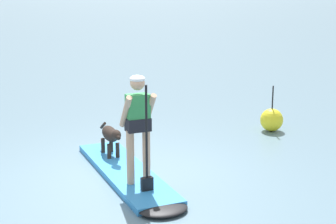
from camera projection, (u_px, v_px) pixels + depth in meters
ground_plane at (126, 175)px, 8.62m from camera, size 400.00×400.00×0.00m
paddleboard at (130, 177)px, 8.41m from camera, size 3.49×1.96×0.10m
person_paddler at (138, 122)px, 7.79m from camera, size 0.68×0.59×1.67m
dog at (111, 135)px, 9.20m from camera, size 1.04×0.48×0.56m
marker_buoy at (272, 120)px, 11.18m from camera, size 0.49×0.49×0.99m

